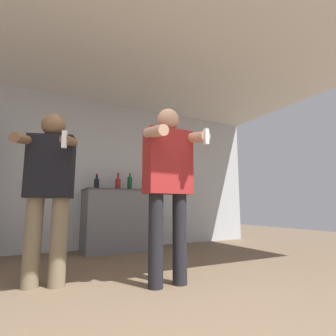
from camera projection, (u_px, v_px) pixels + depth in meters
wall_back at (76, 171)px, 4.34m from camera, size 7.00×0.06×2.55m
ceiling_slab at (102, 47)px, 3.12m from camera, size 7.00×3.68×0.05m
counter at (121, 220)px, 4.24m from camera, size 1.20×0.65×0.97m
bottle_dark_rum at (130, 183)px, 4.41m from camera, size 0.08×0.08×0.29m
bottle_brown_liquor at (97, 183)px, 4.15m from camera, size 0.08×0.08×0.25m
bottle_clear_vodka at (118, 183)px, 4.31m from camera, size 0.09×0.09×0.29m
bottle_red_label at (144, 185)px, 4.52m from camera, size 0.07×0.07×0.29m
person_woman_foreground at (169, 178)px, 2.43m from camera, size 0.52×0.45×1.63m
person_man_side at (49, 186)px, 2.38m from camera, size 0.55×0.59×1.56m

